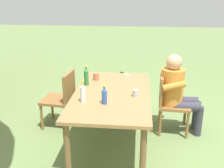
% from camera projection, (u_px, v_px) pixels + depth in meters
% --- Properties ---
extents(ground_plane, '(24.00, 24.00, 0.00)m').
position_uv_depth(ground_plane, '(112.00, 141.00, 3.69)').
color(ground_plane, '#6B844C').
extents(dining_table, '(1.73, 0.99, 0.74)m').
position_uv_depth(dining_table, '(112.00, 98.00, 3.47)').
color(dining_table, '#A37547').
rests_on(dining_table, ground_plane).
extents(chair_near_right, '(0.47, 0.47, 0.87)m').
position_uv_depth(chair_near_right, '(169.00, 100.00, 3.82)').
color(chair_near_right, olive).
rests_on(chair_near_right, ground_plane).
extents(chair_far_right, '(0.48, 0.48, 0.87)m').
position_uv_depth(chair_far_right, '(62.00, 97.00, 3.96)').
color(chair_far_right, olive).
rests_on(chair_far_right, ground_plane).
extents(person_in_white_shirt, '(0.47, 0.61, 1.18)m').
position_uv_depth(person_in_white_shirt, '(177.00, 90.00, 3.74)').
color(person_in_white_shirt, orange).
rests_on(person_in_white_shirt, ground_plane).
extents(bottle_clear, '(0.06, 0.06, 0.27)m').
position_uv_depth(bottle_clear, '(83.00, 93.00, 3.11)').
color(bottle_clear, white).
rests_on(bottle_clear, dining_table).
extents(bottle_green, '(0.06, 0.06, 0.29)m').
position_uv_depth(bottle_green, '(86.00, 77.00, 3.67)').
color(bottle_green, '#287A38').
rests_on(bottle_green, dining_table).
extents(bottle_blue, '(0.06, 0.06, 0.24)m').
position_uv_depth(bottle_blue, '(104.00, 96.00, 3.07)').
color(bottle_blue, '#2D56A3').
rests_on(bottle_blue, dining_table).
extents(cup_terracotta, '(0.08, 0.08, 0.11)m').
position_uv_depth(cup_terracotta, '(96.00, 76.00, 3.90)').
color(cup_terracotta, '#BC6B47').
rests_on(cup_terracotta, dining_table).
extents(cup_steel, '(0.07, 0.07, 0.09)m').
position_uv_depth(cup_steel, '(135.00, 93.00, 3.30)').
color(cup_steel, '#B2B7BC').
rests_on(cup_steel, dining_table).
extents(table_knife, '(0.19, 0.18, 0.01)m').
position_uv_depth(table_knife, '(125.00, 74.00, 4.19)').
color(table_knife, silver).
rests_on(table_knife, dining_table).
extents(backpack_by_near_side, '(0.31, 0.21, 0.42)m').
position_uv_depth(backpack_by_near_side, '(110.00, 90.00, 5.01)').
color(backpack_by_near_side, '#2D4784').
rests_on(backpack_by_near_side, ground_plane).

